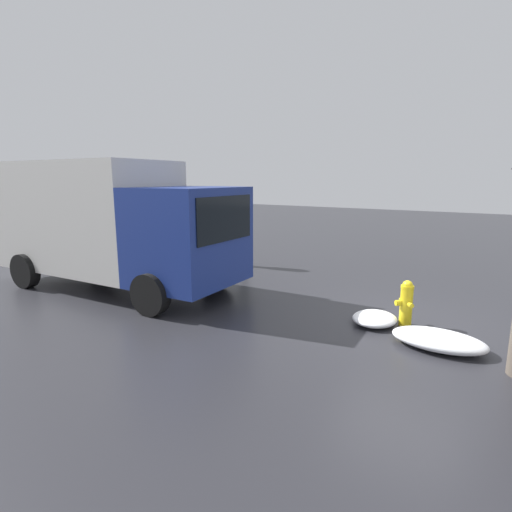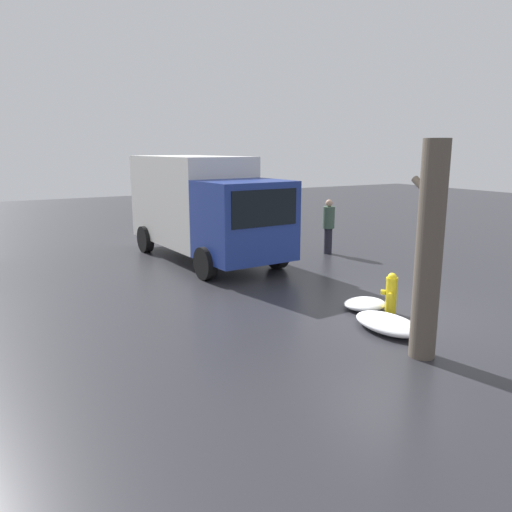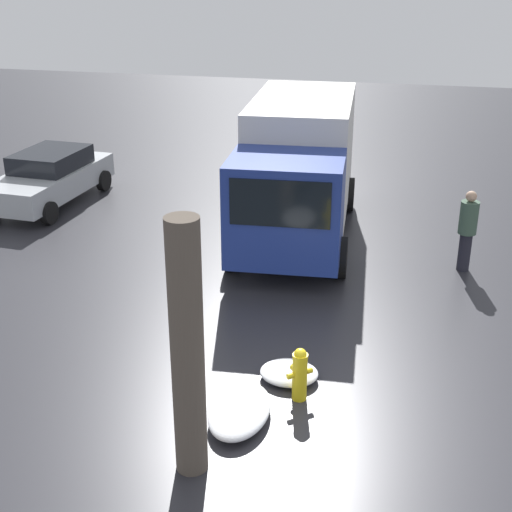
% 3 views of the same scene
% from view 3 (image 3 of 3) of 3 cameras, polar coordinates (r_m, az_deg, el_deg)
% --- Properties ---
extents(ground_plane, '(60.00, 60.00, 0.00)m').
position_cam_3_polar(ground_plane, '(11.52, 3.46, -11.30)').
color(ground_plane, '#28282D').
extents(fire_hydrant, '(0.38, 0.39, 0.90)m').
position_cam_3_polar(fire_hydrant, '(11.27, 3.51, -9.34)').
color(fire_hydrant, yellow).
rests_on(fire_hydrant, ground_plane).
extents(tree_trunk, '(0.67, 0.44, 3.65)m').
position_cam_3_polar(tree_trunk, '(9.19, -5.51, -7.55)').
color(tree_trunk, brown).
rests_on(tree_trunk, ground_plane).
extents(delivery_truck, '(6.83, 3.03, 3.25)m').
position_cam_3_polar(delivery_truck, '(17.35, 3.41, 7.17)').
color(delivery_truck, navy).
rests_on(delivery_truck, ground_plane).
extents(pedestrian, '(0.40, 0.40, 1.83)m').
position_cam_3_polar(pedestrian, '(16.13, 16.56, 2.19)').
color(pedestrian, '#23232D').
rests_on(pedestrian, ground_plane).
extents(parked_car, '(4.44, 2.19, 1.45)m').
position_cam_3_polar(parked_car, '(20.73, -16.21, 6.10)').
color(parked_car, '#ADB2B7').
rests_on(parked_car, ground_plane).
extents(snow_pile_by_hydrant, '(1.52, 0.90, 0.28)m').
position_cam_3_polar(snow_pile_by_hydrant, '(10.99, -1.30, -12.28)').
color(snow_pile_by_hydrant, white).
rests_on(snow_pile_by_hydrant, ground_plane).
extents(snow_pile_curbside, '(0.84, 0.97, 0.23)m').
position_cam_3_polar(snow_pile_curbside, '(11.92, 2.66, -9.32)').
color(snow_pile_curbside, white).
rests_on(snow_pile_curbside, ground_plane).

